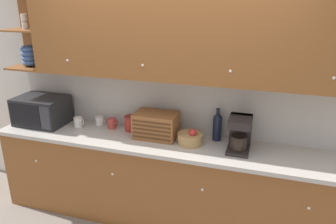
{
  "coord_description": "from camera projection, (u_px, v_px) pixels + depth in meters",
  "views": [
    {
      "loc": [
        0.93,
        -3.11,
        2.3
      ],
      "look_at": [
        0.0,
        -0.2,
        1.21
      ],
      "focal_mm": 35.0,
      "sensor_mm": 36.0,
      "label": 1
    }
  ],
  "objects": [
    {
      "name": "coffee_maker",
      "position": [
        240.0,
        133.0,
        3.02
      ],
      "size": [
        0.2,
        0.28,
        0.33
      ],
      "color": "black",
      "rests_on": "counter_unit"
    },
    {
      "name": "mug_patterned_third",
      "position": [
        78.0,
        122.0,
        3.59
      ],
      "size": [
        0.1,
        0.09,
        0.11
      ],
      "color": "silver",
      "rests_on": "counter_unit"
    },
    {
      "name": "fruit_basket",
      "position": [
        190.0,
        138.0,
        3.17
      ],
      "size": [
        0.25,
        0.25,
        0.17
      ],
      "color": "#A87F4C",
      "rests_on": "counter_unit"
    },
    {
      "name": "backsplash_panel",
      "position": [
        174.0,
        103.0,
        3.41
      ],
      "size": [
        3.59,
        0.01,
        0.61
      ],
      "color": "#B7B2A8",
      "rests_on": "counter_unit"
    },
    {
      "name": "mug",
      "position": [
        100.0,
        121.0,
        3.65
      ],
      "size": [
        0.1,
        0.09,
        0.09
      ],
      "color": "silver",
      "rests_on": "counter_unit"
    },
    {
      "name": "wall_back",
      "position": [
        175.0,
        96.0,
        3.42
      ],
      "size": [
        5.99,
        0.06,
        2.6
      ],
      "color": "silver",
      "rests_on": "ground_plane"
    },
    {
      "name": "microwave",
      "position": [
        42.0,
        110.0,
        3.65
      ],
      "size": [
        0.54,
        0.41,
        0.31
      ],
      "color": "black",
      "rests_on": "counter_unit"
    },
    {
      "name": "upper_cabinets",
      "position": [
        186.0,
        34.0,
        2.95
      ],
      "size": [
        3.59,
        0.39,
        0.85
      ],
      "color": "brown",
      "rests_on": "backsplash_panel"
    },
    {
      "name": "storage_canister",
      "position": [
        131.0,
        123.0,
        3.49
      ],
      "size": [
        0.14,
        0.14,
        0.16
      ],
      "color": "#B22D28",
      "rests_on": "counter_unit"
    },
    {
      "name": "ground_plane",
      "position": [
        173.0,
        203.0,
        3.83
      ],
      "size": [
        24.0,
        24.0,
        0.0
      ],
      "primitive_type": "plane",
      "color": "slate"
    },
    {
      "name": "counter_unit",
      "position": [
        165.0,
        181.0,
        3.41
      ],
      "size": [
        3.61,
        0.61,
        0.93
      ],
      "color": "brown",
      "rests_on": "ground_plane"
    },
    {
      "name": "bread_box",
      "position": [
        156.0,
        125.0,
        3.3
      ],
      "size": [
        0.43,
        0.29,
        0.26
      ],
      "color": "brown",
      "rests_on": "counter_unit"
    },
    {
      "name": "wine_bottle",
      "position": [
        217.0,
        126.0,
        3.23
      ],
      "size": [
        0.09,
        0.09,
        0.33
      ],
      "color": "black",
      "rests_on": "counter_unit"
    },
    {
      "name": "mug_blue_second",
      "position": [
        112.0,
        123.0,
        3.55
      ],
      "size": [
        0.1,
        0.09,
        0.11
      ],
      "color": "#B73D38",
      "rests_on": "counter_unit"
    }
  ]
}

